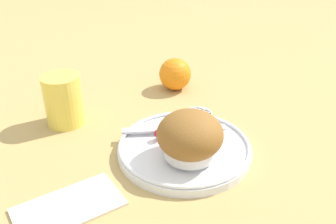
{
  "coord_description": "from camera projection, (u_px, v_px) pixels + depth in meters",
  "views": [
    {
      "loc": [
        -0.3,
        -0.42,
        0.37
      ],
      "look_at": [
        0.0,
        0.04,
        0.06
      ],
      "focal_mm": 40.0,
      "sensor_mm": 36.0,
      "label": 1
    }
  ],
  "objects": [
    {
      "name": "ground_plane",
      "position": [
        182.0,
        151.0,
        0.63
      ],
      "size": [
        3.0,
        3.0,
        0.0
      ],
      "primitive_type": "plane",
      "color": "tan"
    },
    {
      "name": "plate",
      "position": [
        186.0,
        148.0,
        0.62
      ],
      "size": [
        0.22,
        0.22,
        0.02
      ],
      "color": "white",
      "rests_on": "ground_plane"
    },
    {
      "name": "muffin",
      "position": [
        190.0,
        137.0,
        0.57
      ],
      "size": [
        0.1,
        0.1,
        0.07
      ],
      "color": "silver",
      "rests_on": "plate"
    },
    {
      "name": "cream_ramekin",
      "position": [
        198.0,
        119.0,
        0.65
      ],
      "size": [
        0.05,
        0.05,
        0.02
      ],
      "color": "silver",
      "rests_on": "plate"
    },
    {
      "name": "berry_pair",
      "position": [
        162.0,
        132.0,
        0.63
      ],
      "size": [
        0.03,
        0.01,
        0.01
      ],
      "color": "#B7192D",
      "rests_on": "plate"
    },
    {
      "name": "butter_knife",
      "position": [
        174.0,
        129.0,
        0.65
      ],
      "size": [
        0.16,
        0.1,
        0.0
      ],
      "rotation": [
        0.0,
        0.0,
        -0.51
      ],
      "color": "#B7B7BC",
      "rests_on": "plate"
    },
    {
      "name": "orange_fruit",
      "position": [
        175.0,
        74.0,
        0.82
      ],
      "size": [
        0.07,
        0.07,
        0.07
      ],
      "color": "orange",
      "rests_on": "ground_plane"
    },
    {
      "name": "juice_glass",
      "position": [
        63.0,
        100.0,
        0.68
      ],
      "size": [
        0.07,
        0.07,
        0.1
      ],
      "color": "#EAD14C",
      "rests_on": "ground_plane"
    },
    {
      "name": "folded_napkin",
      "position": [
        68.0,
        206.0,
        0.51
      ],
      "size": [
        0.14,
        0.08,
        0.01
      ],
      "color": "beige",
      "rests_on": "ground_plane"
    }
  ]
}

